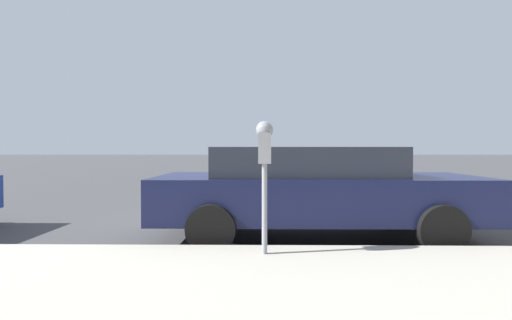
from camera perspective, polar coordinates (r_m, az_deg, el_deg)
name	(u,v)px	position (r m, az deg, el deg)	size (l,w,h in m)	color
ground_plane	(268,225)	(7.14, 1.67, -9.31)	(220.00, 220.00, 0.00)	#424244
parking_meter	(265,153)	(4.41, 1.23, 1.04)	(0.21, 0.19, 1.47)	gray
car_navy	(313,189)	(6.11, 8.15, -4.09)	(2.14, 4.75, 1.37)	#14193D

